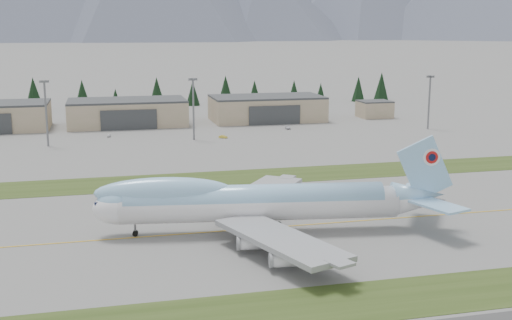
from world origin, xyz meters
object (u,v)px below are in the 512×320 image
object	(u,v)px
hangar_right	(267,108)
service_vehicle_c	(288,129)
service_vehicle_b	(223,138)
service_vehicle_a	(109,137)
boeing_747_freighter	(256,202)
hangar_center	(127,112)

from	to	relation	value
hangar_right	service_vehicle_c	xyz separation A→B (m)	(2.04, -25.77, -5.39)
service_vehicle_b	service_vehicle_c	distance (m)	33.23
service_vehicle_a	service_vehicle_b	size ratio (longest dim) A/B	0.91
boeing_747_freighter	hangar_center	distance (m)	153.29
service_vehicle_b	service_vehicle_c	xyz separation A→B (m)	(29.39, 15.51, 0.00)
boeing_747_freighter	service_vehicle_c	xyz separation A→B (m)	(43.77, 126.43, -6.26)
service_vehicle_a	service_vehicle_b	bearing A→B (deg)	-13.41
hangar_center	hangar_right	bearing A→B (deg)	0.00
hangar_center	service_vehicle_a	world-z (taller)	hangar_center
service_vehicle_a	service_vehicle_c	bearing A→B (deg)	6.23
boeing_747_freighter	hangar_right	world-z (taller)	boeing_747_freighter
boeing_747_freighter	service_vehicle_c	world-z (taller)	boeing_747_freighter
hangar_center	hangar_right	xyz separation A→B (m)	(60.00, 0.00, 0.00)
service_vehicle_a	service_vehicle_b	world-z (taller)	service_vehicle_b
service_vehicle_b	service_vehicle_c	bearing A→B (deg)	-27.85
hangar_center	hangar_right	world-z (taller)	same
service_vehicle_b	service_vehicle_c	world-z (taller)	service_vehicle_c
hangar_right	service_vehicle_b	xyz separation A→B (m)	(-27.34, -41.28, -5.39)
service_vehicle_a	hangar_center	bearing A→B (deg)	77.99
service_vehicle_c	hangar_center	bearing A→B (deg)	165.37
hangar_center	service_vehicle_b	distance (m)	52.91
hangar_right	service_vehicle_c	size ratio (longest dim) A/B	11.35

